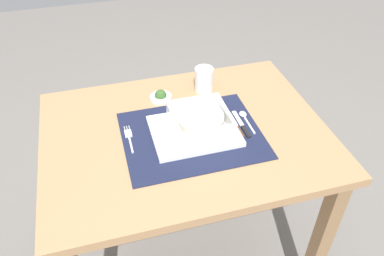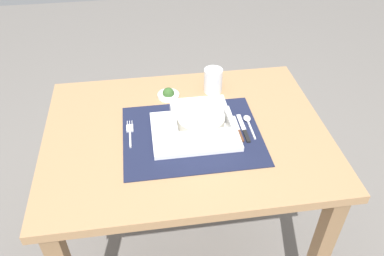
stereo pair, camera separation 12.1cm
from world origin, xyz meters
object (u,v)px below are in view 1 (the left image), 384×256
butter_knife (242,125)px  drinking_glass (204,81)px  bread_knife (236,126)px  condiment_saucer (161,96)px  spoon (244,117)px  porridge_bowl (200,121)px  fork (129,137)px  dining_table (186,156)px

butter_knife → drinking_glass: bearing=99.3°
bread_knife → drinking_glass: drinking_glass is taller
butter_knife → condiment_saucer: (-0.22, 0.23, 0.00)m
spoon → butter_knife: (-0.02, -0.04, -0.00)m
butter_knife → drinking_glass: (-0.06, 0.24, 0.03)m
spoon → porridge_bowl: bearing=-171.9°
butter_knife → fork: bearing=169.0°
porridge_bowl → condiment_saucer: size_ratio=2.29×
porridge_bowl → drinking_glass: drinking_glass is taller
fork → drinking_glass: (0.31, 0.20, 0.03)m
fork → bread_knife: size_ratio=1.01×
fork → drinking_glass: size_ratio=1.46×
porridge_bowl → fork: (-0.22, 0.03, -0.04)m
dining_table → fork: bearing=174.8°
fork → butter_knife: butter_knife is taller
drinking_glass → fork: bearing=-147.4°
fork → butter_knife: 0.37m
fork → spoon: 0.39m
dining_table → spoon: size_ratio=7.69×
dining_table → spoon: 0.24m
bread_knife → condiment_saucer: condiment_saucer is taller
porridge_bowl → spoon: porridge_bowl is taller
fork → bread_knife: (0.34, -0.04, 0.00)m
bread_knife → drinking_glass: size_ratio=1.44×
spoon → butter_knife: size_ratio=0.84×
fork → condiment_saucer: size_ratio=1.70×
drinking_glass → butter_knife: bearing=-76.8°
drinking_glass → bread_knife: bearing=-81.2°
spoon → butter_knife: bearing=-121.7°
condiment_saucer → bread_knife: bearing=-48.3°
butter_knife → drinking_glass: size_ratio=1.56×
fork → condiment_saucer: 0.23m
porridge_bowl → bread_knife: size_ratio=1.37×
porridge_bowl → butter_knife: (0.14, -0.01, -0.04)m
porridge_bowl → drinking_glass: size_ratio=1.97×
dining_table → bread_knife: (0.16, -0.03, 0.11)m
bread_knife → condiment_saucer: bearing=133.8°
porridge_bowl → fork: porridge_bowl is taller
spoon → fork: bearing=177.8°
bread_knife → spoon: bearing=45.1°
dining_table → fork: size_ratio=6.93×
spoon → drinking_glass: (-0.08, 0.20, 0.03)m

